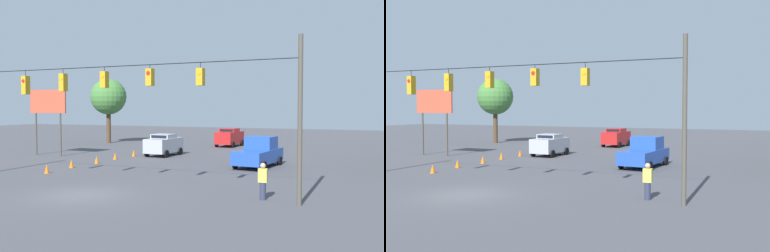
% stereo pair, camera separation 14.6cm
% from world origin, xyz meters
% --- Properties ---
extents(ground_plane, '(140.00, 140.00, 0.00)m').
position_xyz_m(ground_plane, '(0.00, 0.00, 0.00)').
color(ground_plane, '#47474C').
extents(overhead_signal_span, '(19.96, 0.38, 7.24)m').
position_xyz_m(overhead_signal_span, '(0.16, -1.94, 4.58)').
color(overhead_signal_span, '#4C473D').
rests_on(overhead_signal_span, ground_plane).
extents(sedan_red_withflow_deep, '(2.31, 4.04, 1.96)m').
position_xyz_m(sedan_red_withflow_deep, '(1.91, -27.50, 1.02)').
color(sedan_red_withflow_deep, red).
rests_on(sedan_red_withflow_deep, ground_plane).
extents(pickup_truck_blue_oncoming_far, '(2.65, 5.27, 2.12)m').
position_xyz_m(pickup_truck_blue_oncoming_far, '(-5.16, -13.11, 0.98)').
color(pickup_truck_blue_oncoming_far, '#234CB2').
rests_on(pickup_truck_blue_oncoming_far, ground_plane).
extents(sedan_silver_withflow_far, '(2.24, 3.88, 1.88)m').
position_xyz_m(sedan_silver_withflow_far, '(4.23, -16.59, 0.98)').
color(sedan_silver_withflow_far, '#A8AAB2').
rests_on(sedan_silver_withflow_far, ground_plane).
extents(traffic_cone_nearest, '(0.32, 0.32, 0.56)m').
position_xyz_m(traffic_cone_nearest, '(6.38, -4.65, 0.28)').
color(traffic_cone_nearest, orange).
rests_on(traffic_cone_nearest, ground_plane).
extents(traffic_cone_second, '(0.32, 0.32, 0.56)m').
position_xyz_m(traffic_cone_second, '(6.60, -7.29, 0.28)').
color(traffic_cone_second, orange).
rests_on(traffic_cone_second, ground_plane).
extents(traffic_cone_third, '(0.32, 0.32, 0.56)m').
position_xyz_m(traffic_cone_third, '(6.43, -9.93, 0.28)').
color(traffic_cone_third, orange).
rests_on(traffic_cone_third, ground_plane).
extents(traffic_cone_fourth, '(0.32, 0.32, 0.56)m').
position_xyz_m(traffic_cone_fourth, '(6.59, -12.60, 0.28)').
color(traffic_cone_fourth, orange).
rests_on(traffic_cone_fourth, ground_plane).
extents(traffic_cone_fifth, '(0.32, 0.32, 0.56)m').
position_xyz_m(traffic_cone_fifth, '(6.39, -15.14, 0.28)').
color(traffic_cone_fifth, orange).
rests_on(traffic_cone_fifth, ground_plane).
extents(traffic_cone_farthest, '(0.32, 0.32, 0.56)m').
position_xyz_m(traffic_cone_farthest, '(6.56, -17.54, 0.28)').
color(traffic_cone_farthest, orange).
rests_on(traffic_cone_farthest, ground_plane).
extents(roadside_billboard, '(3.90, 0.16, 5.74)m').
position_xyz_m(roadside_billboard, '(13.56, -12.66, 4.25)').
color(roadside_billboard, '#4C473D').
rests_on(roadside_billboard, ground_plane).
extents(pedestrian, '(0.40, 0.28, 1.67)m').
position_xyz_m(pedestrian, '(-8.17, -2.46, 0.83)').
color(pedestrian, '#2D334C').
rests_on(pedestrian, ground_plane).
extents(tree_horizon_right, '(4.27, 4.27, 7.65)m').
position_xyz_m(tree_horizon_right, '(16.70, -26.28, 5.47)').
color(tree_horizon_right, '#4C3823').
rests_on(tree_horizon_right, ground_plane).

